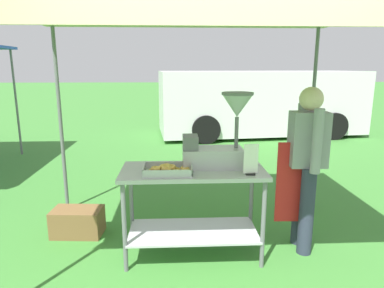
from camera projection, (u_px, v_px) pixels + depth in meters
ground_plane at (190, 143)px, 8.25m from camera, size 70.00×70.00×0.00m
stall_canopy at (193, 16)px, 2.95m from camera, size 3.30×2.22×2.30m
donut_cart at (193, 194)px, 3.20m from camera, size 1.32×0.60×0.86m
donut_tray at (168, 170)px, 3.02m from camera, size 0.43×0.29×0.07m
donut_fryer at (220, 138)px, 3.17m from camera, size 0.65×0.29×0.70m
menu_sign at (251, 162)px, 2.96m from camera, size 0.13×0.05×0.27m
vendor at (306, 161)px, 3.27m from camera, size 0.45×0.53×1.61m
supply_crate at (78, 222)px, 3.70m from camera, size 0.55×0.34×0.29m
van_white at (259, 102)px, 9.16m from camera, size 5.45×2.48×1.69m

